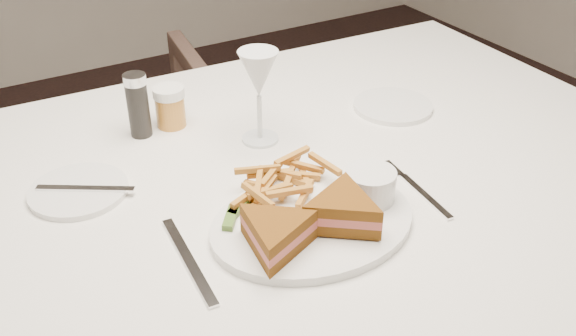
# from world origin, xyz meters

# --- Properties ---
(table) EXTENTS (1.53, 1.05, 0.75)m
(table) POSITION_xyz_m (0.18, 0.12, 0.38)
(table) COLOR white
(table) RESTS_ON ground
(chair_far) EXTENTS (0.75, 0.72, 0.69)m
(chair_far) POSITION_xyz_m (0.09, 0.97, 0.35)
(chair_far) COLOR #503A31
(chair_far) RESTS_ON ground
(table_setting) EXTENTS (0.79, 0.63, 0.18)m
(table_setting) POSITION_xyz_m (0.17, 0.08, 0.79)
(table_setting) COLOR white
(table_setting) RESTS_ON table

